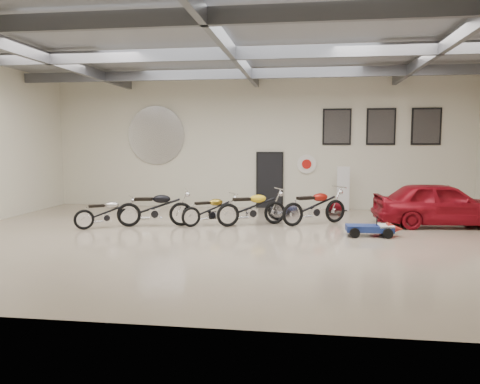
# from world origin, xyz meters

# --- Properties ---
(floor) EXTENTS (16.00, 12.00, 0.01)m
(floor) POSITION_xyz_m (0.00, 0.00, 0.00)
(floor) COLOR tan
(floor) RESTS_ON ground
(ceiling) EXTENTS (16.00, 12.00, 0.01)m
(ceiling) POSITION_xyz_m (0.00, 0.00, 5.00)
(ceiling) COLOR gray
(ceiling) RESTS_ON back_wall
(back_wall) EXTENTS (16.00, 0.02, 5.00)m
(back_wall) POSITION_xyz_m (0.00, 6.00, 2.50)
(back_wall) COLOR beige
(back_wall) RESTS_ON floor
(ceiling_beams) EXTENTS (15.80, 11.80, 0.32)m
(ceiling_beams) POSITION_xyz_m (0.00, 0.00, 4.75)
(ceiling_beams) COLOR #505257
(ceiling_beams) RESTS_ON ceiling
(door) EXTENTS (0.92, 0.08, 2.10)m
(door) POSITION_xyz_m (0.50, 5.95, 1.05)
(door) COLOR black
(door) RESTS_ON back_wall
(logo_plaque) EXTENTS (2.30, 0.06, 1.16)m
(logo_plaque) POSITION_xyz_m (-4.00, 5.95, 2.80)
(logo_plaque) COLOR silver
(logo_plaque) RESTS_ON back_wall
(poster_left) EXTENTS (1.05, 0.08, 1.35)m
(poster_left) POSITION_xyz_m (3.00, 5.96, 3.10)
(poster_left) COLOR black
(poster_left) RESTS_ON back_wall
(poster_mid) EXTENTS (1.05, 0.08, 1.35)m
(poster_mid) POSITION_xyz_m (4.60, 5.96, 3.10)
(poster_mid) COLOR black
(poster_mid) RESTS_ON back_wall
(poster_right) EXTENTS (1.05, 0.08, 1.35)m
(poster_right) POSITION_xyz_m (6.20, 5.96, 3.10)
(poster_right) COLOR black
(poster_right) RESTS_ON back_wall
(oil_sign) EXTENTS (0.72, 0.10, 0.72)m
(oil_sign) POSITION_xyz_m (1.90, 5.95, 1.70)
(oil_sign) COLOR white
(oil_sign) RESTS_ON back_wall
(banner_stand) EXTENTS (0.49, 0.27, 1.71)m
(banner_stand) POSITION_xyz_m (3.25, 5.50, 0.86)
(banner_stand) COLOR white
(banner_stand) RESTS_ON floor
(motorcycle_silver) EXTENTS (1.81, 1.45, 0.94)m
(motorcycle_silver) POSITION_xyz_m (-3.95, 0.96, 0.47)
(motorcycle_silver) COLOR silver
(motorcycle_silver) RESTS_ON floor
(motorcycle_black) EXTENTS (2.32, 1.15, 1.15)m
(motorcycle_black) POSITION_xyz_m (-2.61, 1.43, 0.58)
(motorcycle_black) COLOR silver
(motorcycle_black) RESTS_ON floor
(motorcycle_gold) EXTENTS (1.85, 1.57, 0.97)m
(motorcycle_gold) POSITION_xyz_m (-0.98, 1.84, 0.49)
(motorcycle_gold) COLOR silver
(motorcycle_gold) RESTS_ON floor
(motorcycle_yellow) EXTENTS (2.24, 1.57, 1.13)m
(motorcycle_yellow) POSITION_xyz_m (0.25, 2.00, 0.56)
(motorcycle_yellow) COLOR silver
(motorcycle_yellow) RESTS_ON floor
(motorcycle_red) EXTENTS (2.25, 1.81, 1.16)m
(motorcycle_red) POSITION_xyz_m (2.15, 2.42, 0.58)
(motorcycle_red) COLOR silver
(motorcycle_red) RESTS_ON floor
(go_kart) EXTENTS (1.54, 0.74, 0.55)m
(go_kart) POSITION_xyz_m (3.71, 0.78, 0.28)
(go_kart) COLOR navy
(go_kart) RESTS_ON floor
(vintage_car) EXTENTS (1.91, 4.06, 1.34)m
(vintage_car) POSITION_xyz_m (5.91, 2.65, 0.67)
(vintage_car) COLOR maroon
(vintage_car) RESTS_ON floor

